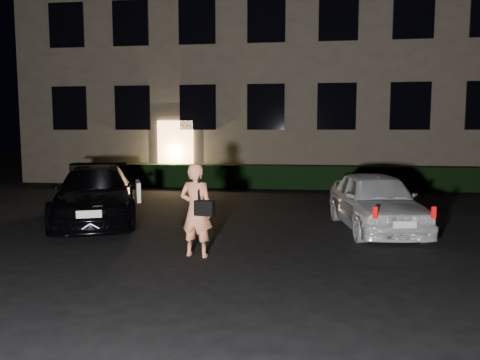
# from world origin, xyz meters

# --- Properties ---
(ground) EXTENTS (80.00, 80.00, 0.00)m
(ground) POSITION_xyz_m (0.00, 0.00, 0.00)
(ground) COLOR black
(ground) RESTS_ON ground
(building) EXTENTS (20.00, 8.11, 12.00)m
(building) POSITION_xyz_m (-0.00, 14.99, 6.00)
(building) COLOR brown
(building) RESTS_ON ground
(hedge) EXTENTS (15.00, 0.70, 0.85)m
(hedge) POSITION_xyz_m (0.00, 10.50, 0.42)
(hedge) COLOR black
(hedge) RESTS_ON ground
(sedan) EXTENTS (3.30, 4.74, 1.28)m
(sedan) POSITION_xyz_m (-3.42, 3.64, 0.64)
(sedan) COLOR black
(sedan) RESTS_ON ground
(hatch) EXTENTS (1.97, 3.84, 1.25)m
(hatch) POSITION_xyz_m (2.96, 3.51, 0.63)
(hatch) COLOR silver
(hatch) RESTS_ON ground
(man) EXTENTS (0.67, 0.48, 1.59)m
(man) POSITION_xyz_m (-0.36, 0.89, 0.80)
(man) COLOR #F89363
(man) RESTS_ON ground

